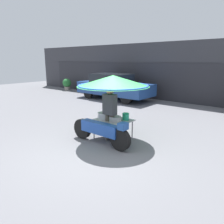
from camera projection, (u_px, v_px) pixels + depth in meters
name	position (u px, v px, depth m)	size (l,w,h in m)	color
ground_plane	(97.00, 152.00, 5.65)	(36.00, 36.00, 0.00)	slate
shopfront_building	(209.00, 72.00, 11.89)	(28.00, 2.06, 3.32)	#38383D
vendor_motorcycle_cart	(112.00, 89.00, 6.24)	(2.09, 2.09, 1.90)	black
vendor_person	(110.00, 111.00, 6.27)	(0.38, 0.22, 1.59)	#4C473D
parked_car	(114.00, 86.00, 13.06)	(4.65, 1.84, 1.51)	black
potted_plant	(67.00, 84.00, 17.01)	(0.67, 0.67, 0.90)	gray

